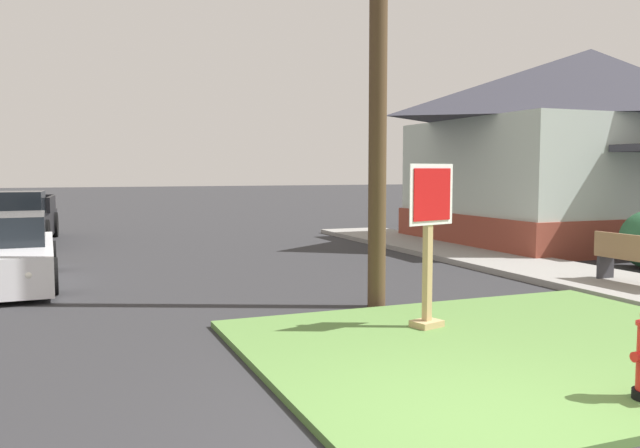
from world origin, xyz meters
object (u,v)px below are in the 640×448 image
at_px(pickup_truck_black, 12,222).
at_px(street_bench, 640,257).
at_px(manhole_cover, 332,319).
at_px(stop_sign, 429,248).

height_order(pickup_truck_black, street_bench, pickup_truck_black).
relative_size(manhole_cover, street_bench, 0.41).
distance_m(manhole_cover, street_bench, 5.60).
bearing_deg(manhole_cover, stop_sign, -53.98).
relative_size(stop_sign, street_bench, 1.19).
height_order(stop_sign, street_bench, stop_sign).
bearing_deg(pickup_truck_black, stop_sign, -66.82).
height_order(manhole_cover, pickup_truck_black, pickup_truck_black).
bearing_deg(manhole_cover, pickup_truck_black, 111.77).
relative_size(manhole_cover, pickup_truck_black, 0.13).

